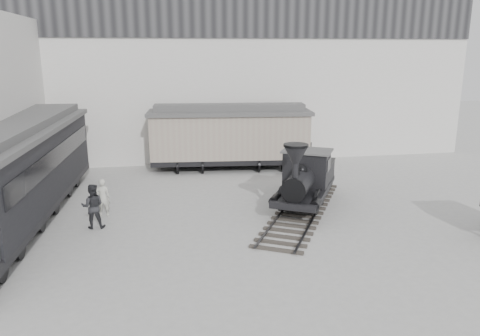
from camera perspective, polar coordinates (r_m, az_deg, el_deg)
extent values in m
plane|color=#9E9E9B|center=(18.41, 4.75, -9.24)|extent=(90.00, 90.00, 0.00)
cube|color=silver|center=(31.65, -2.22, 10.97)|extent=(34.00, 2.40, 11.00)
cube|color=#232326|center=(30.43, -1.95, 18.37)|extent=(34.00, 0.12, 3.00)
cube|color=black|center=(21.93, 7.42, -5.14)|extent=(6.54, 9.44, 0.17)
cube|color=#2D2D30|center=(22.06, 5.50, -4.82)|extent=(4.79, 8.46, 0.06)
cube|color=#2D2D30|center=(21.79, 9.37, -5.20)|extent=(4.79, 8.46, 0.06)
cylinder|color=black|center=(21.40, 5.04, -3.70)|extent=(0.67, 1.07, 1.15)
cylinder|color=black|center=(21.09, 9.37, -4.11)|extent=(0.67, 1.07, 1.15)
cylinder|color=black|center=(22.66, 5.87, -2.69)|extent=(0.67, 1.07, 1.15)
cylinder|color=black|center=(22.37, 9.96, -3.06)|extent=(0.67, 1.07, 1.15)
cube|color=black|center=(21.83, 7.57, -3.06)|extent=(3.67, 4.32, 0.29)
cylinder|color=black|center=(20.94, 7.23, -1.88)|extent=(2.09, 2.62, 1.05)
cylinder|color=black|center=(19.84, 6.74, -0.33)|extent=(0.37, 0.37, 0.63)
cone|color=black|center=(19.68, 6.80, 1.59)|extent=(1.37, 1.37, 0.73)
sphere|color=black|center=(21.21, 7.50, -0.27)|extent=(0.55, 0.55, 0.55)
cube|color=black|center=(22.46, 8.13, -0.04)|extent=(2.48, 2.23, 1.63)
cube|color=#545353|center=(22.27, 8.20, 2.09)|extent=(2.76, 2.52, 0.08)
cube|color=black|center=(24.40, 8.92, -0.32)|extent=(2.67, 2.75, 0.94)
cylinder|color=black|center=(29.47, -6.03, 0.66)|extent=(2.22, 1.07, 0.86)
cylinder|color=black|center=(29.73, 3.49, 0.84)|extent=(2.22, 1.07, 0.86)
cube|color=black|center=(29.44, -1.25, 1.16)|extent=(9.85, 3.66, 0.32)
cube|color=#A19083|center=(29.14, -1.27, 4.03)|extent=(9.86, 3.77, 2.67)
cube|color=#545353|center=(28.92, -1.28, 6.84)|extent=(10.21, 4.12, 0.21)
cube|color=#545353|center=(28.88, -1.29, 7.43)|extent=(9.28, 2.23, 0.38)
cylinder|color=black|center=(26.58, -22.20, -1.78)|extent=(2.46, 1.08, 0.92)
cube|color=black|center=(22.32, -25.31, -4.42)|extent=(3.96, 15.24, 0.33)
cube|color=black|center=(22.49, -25.23, 0.07)|extent=(3.93, 13.29, 2.95)
cube|color=black|center=(21.94, -21.52, 1.29)|extent=(0.86, 12.21, 0.82)
cube|color=#545353|center=(22.19, -25.66, 4.04)|extent=(4.18, 13.74, 0.22)
imported|color=beige|center=(21.89, -16.39, -3.48)|extent=(0.64, 0.43, 1.75)
imported|color=#28292C|center=(20.56, -17.51, -4.47)|extent=(0.95, 0.75, 1.91)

